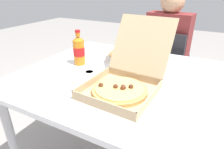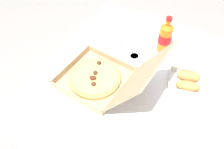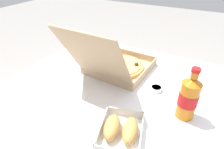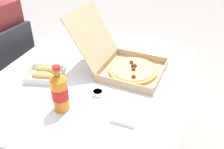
% 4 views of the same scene
% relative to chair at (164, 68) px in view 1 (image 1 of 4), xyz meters
% --- Properties ---
extents(dining_table, '(1.13, 1.00, 0.70)m').
position_rel_chair_xyz_m(dining_table, '(-0.11, -0.74, 0.15)').
color(dining_table, white).
rests_on(dining_table, ground_plane).
extents(chair, '(0.44, 0.44, 0.83)m').
position_rel_chair_xyz_m(chair, '(0.00, 0.00, 0.00)').
color(chair, '#232328').
rests_on(chair, ground_plane).
extents(diner_person, '(0.38, 0.43, 1.15)m').
position_rel_chair_xyz_m(diner_person, '(0.01, 0.06, 0.21)').
color(diner_person, '#333847').
rests_on(diner_person, ground_plane).
extents(pizza_box_open, '(0.35, 0.51, 0.32)m').
position_rel_chair_xyz_m(pizza_box_open, '(-0.01, -0.89, 0.27)').
color(pizza_box_open, tan).
rests_on(pizza_box_open, dining_table).
extents(bread_side_box, '(0.19, 0.22, 0.06)m').
position_rel_chair_xyz_m(bread_side_box, '(-0.23, -0.51, 0.25)').
color(bread_side_box, white).
rests_on(bread_side_box, dining_table).
extents(cola_bottle, '(0.07, 0.07, 0.22)m').
position_rel_chair_xyz_m(cola_bottle, '(-0.41, -0.72, 0.32)').
color(cola_bottle, orange).
rests_on(cola_bottle, dining_table).
extents(paper_menu, '(0.23, 0.18, 0.00)m').
position_rel_chair_xyz_m(paper_menu, '(0.10, -0.58, 0.22)').
color(paper_menu, white).
rests_on(paper_menu, dining_table).
extents(napkin_pile, '(0.11, 0.11, 0.02)m').
position_rel_chair_xyz_m(napkin_pile, '(-0.36, -1.00, 0.23)').
color(napkin_pile, white).
rests_on(napkin_pile, dining_table).
extents(dipping_sauce_cup, '(0.06, 0.06, 0.02)m').
position_rel_chair_xyz_m(dipping_sauce_cup, '(-0.26, -0.83, 0.23)').
color(dipping_sauce_cup, white).
rests_on(dipping_sauce_cup, dining_table).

